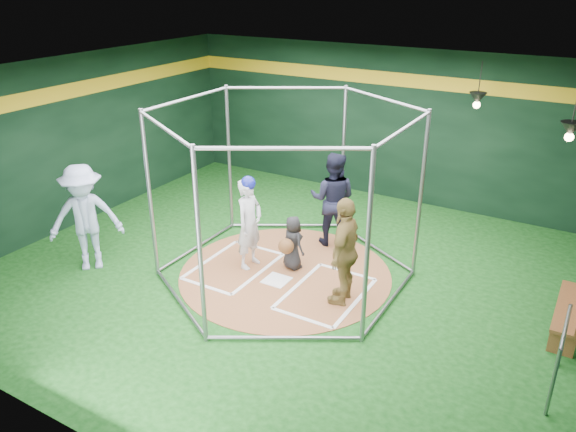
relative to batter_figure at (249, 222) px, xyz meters
The scene contains 15 objects.
room_shell 1.13m from the batter_figure, ahead, with size 10.10×9.10×3.53m.
clay_disc 1.13m from the batter_figure, ahead, with size 3.80×3.80×0.01m, color #975B36.
home_plate 1.14m from the batter_figure, 18.62° to the right, with size 0.43×0.43×0.01m, color white.
batter_box_left 0.92m from the batter_figure, 141.75° to the right, with size 1.17×1.77×0.01m.
batter_box_right 1.88m from the batter_figure, ahead, with size 1.17×1.77×0.01m.
batting_cage 0.94m from the batter_figure, ahead, with size 4.05×4.67×3.00m.
pendant_lamp_near 5.03m from the batter_figure, 51.52° to the left, with size 0.34×0.34×0.90m.
pendant_lamp_far 5.47m from the batter_figure, 23.63° to the left, with size 0.34×0.34×0.90m.
batter_figure is the anchor object (origin of this frame).
visitor_leopard 2.00m from the batter_figure, ahead, with size 1.06×0.44×1.82m, color tan.
catcher_figure 0.86m from the batter_figure, 22.09° to the left, with size 0.58×0.64×1.01m.
umpire 1.82m from the batter_figure, 61.34° to the left, with size 0.91×0.71×1.87m, color black.
bystander_blue 2.91m from the batter_figure, 148.81° to the right, with size 1.28×0.73×1.97m, color #A3B2D8.
dugout_bench 5.40m from the batter_figure, ahead, with size 0.37×1.60×0.93m.
steel_railing 5.32m from the batter_figure, ahead, with size 0.05×1.15×0.99m.
Camera 1 is at (4.51, -7.60, 5.02)m, focal length 35.00 mm.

